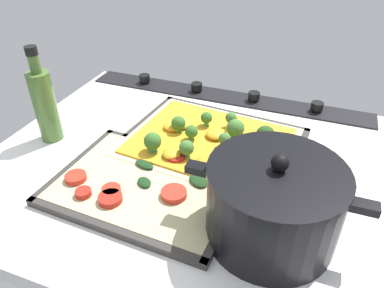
% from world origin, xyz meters
% --- Properties ---
extents(ground_plane, '(0.74, 0.63, 0.03)m').
position_xyz_m(ground_plane, '(0.00, 0.00, -0.01)').
color(ground_plane, white).
extents(stove_control_panel, '(0.71, 0.07, 0.03)m').
position_xyz_m(stove_control_panel, '(0.00, -0.28, 0.01)').
color(stove_control_panel, black).
rests_on(stove_control_panel, ground_plane).
extents(baking_tray_front, '(0.37, 0.31, 0.01)m').
position_xyz_m(baking_tray_front, '(-0.03, -0.06, 0.00)').
color(baking_tray_front, '#33302D').
rests_on(baking_tray_front, ground_plane).
extents(broccoli_pizza, '(0.34, 0.28, 0.06)m').
position_xyz_m(broccoli_pizza, '(-0.03, -0.06, 0.02)').
color(broccoli_pizza, beige).
rests_on(broccoli_pizza, baking_tray_front).
extents(baking_tray_back, '(0.33, 0.25, 0.01)m').
position_xyz_m(baking_tray_back, '(0.03, 0.10, 0.00)').
color(baking_tray_back, '#33302D').
rests_on(baking_tray_back, ground_plane).
extents(veggie_pizza_back, '(0.30, 0.23, 0.02)m').
position_xyz_m(veggie_pizza_back, '(0.03, 0.10, 0.01)').
color(veggie_pizza_back, '#BCB785').
rests_on(veggie_pizza_back, baking_tray_back).
extents(cooking_pot, '(0.26, 0.19, 0.15)m').
position_xyz_m(cooking_pot, '(-0.19, 0.13, 0.06)').
color(cooking_pot, black).
rests_on(cooking_pot, ground_plane).
extents(oil_bottle, '(0.04, 0.04, 0.20)m').
position_xyz_m(oil_bottle, '(0.28, 0.02, 0.08)').
color(oil_bottle, '#476B2D').
rests_on(oil_bottle, ground_plane).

